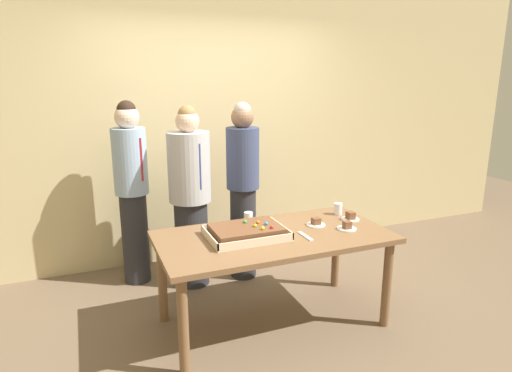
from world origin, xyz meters
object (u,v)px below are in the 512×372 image
Objects in this scene: party_table at (274,245)px; person_green_shirt_behind at (243,188)px; plated_slice_far_left at (350,217)px; plated_slice_near_left at (347,227)px; drink_cup_middle at (338,209)px; cake_server_utensil at (305,236)px; plated_slice_near_right at (316,223)px; person_striped_tie_right at (190,196)px; sheet_cake at (246,232)px; person_serving_front at (132,189)px; drink_cup_nearest at (248,218)px.

person_green_shirt_behind is at bearing 84.75° from party_table.
plated_slice_far_left is at bearing 5.90° from party_table.
drink_cup_middle reaches higher than plated_slice_near_left.
plated_slice_far_left is 0.57m from cake_server_utensil.
person_striped_tie_right is (-0.81, 0.85, 0.09)m from plated_slice_near_right.
person_green_shirt_behind is (-0.12, 1.01, 0.14)m from cake_server_utensil.
sheet_cake is 0.34× the size of person_serving_front.
plated_slice_far_left is 1.50× the size of drink_cup_middle.
drink_cup_middle is at bearing 12.90° from sheet_cake.
person_serving_front reaches higher than sheet_cake.
person_serving_front is at bearing 127.47° from party_table.
drink_cup_middle is 1.31m from person_striped_tie_right.
sheet_cake reaches higher than cake_server_utensil.
sheet_cake is at bearing 172.04° from party_table.
cake_server_utensil is 1.21m from person_striped_tie_right.
plated_slice_near_right reaches higher than cake_server_utensil.
drink_cup_nearest is 0.70m from person_striped_tie_right.
plated_slice_near_left reaches higher than plated_slice_near_right.
cake_server_utensil is at bearing 17.52° from person_striped_tie_right.
person_serving_front reaches higher than plated_slice_near_right.
plated_slice_near_right is at bearing 3.24° from sheet_cake.
person_green_shirt_behind reaches higher than drink_cup_nearest.
person_green_shirt_behind is (-0.32, 0.82, 0.13)m from plated_slice_near_right.
drink_cup_nearest is (-0.66, 0.41, 0.03)m from plated_slice_near_left.
cake_server_utensil is 1.03m from person_green_shirt_behind.
plated_slice_far_left is at bearing 2.81° from sheet_cake.
person_green_shirt_behind is at bearing 96.67° from cake_server_utensil.
person_serving_front is (-0.68, 1.13, 0.12)m from sheet_cake.
sheet_cake is 0.94m from plated_slice_far_left.
drink_cup_nearest is (0.12, 0.26, 0.01)m from sheet_cake.
person_green_shirt_behind reaches higher than plated_slice_near_left.
plated_slice_near_right is at bearing 18.58° from person_serving_front.
person_green_shirt_behind is (-0.65, 0.81, 0.12)m from plated_slice_far_left.
sheet_cake is 5.75× the size of drink_cup_middle.
party_table is at bearing 147.12° from cake_server_utensil.
plated_slice_far_left is 1.04m from person_green_shirt_behind.
cake_server_utensil is (-0.37, -0.02, -0.02)m from plated_slice_near_left.
drink_cup_middle is at bearing 29.19° from person_serving_front.
drink_cup_nearest is (-0.82, 0.22, 0.03)m from plated_slice_far_left.
sheet_cake reaches higher than plated_slice_near_right.
person_green_shirt_behind reaches higher than cake_server_utensil.
sheet_cake is at bearing -176.76° from plated_slice_near_right.
drink_cup_nearest is 1.18m from person_serving_front.
sheet_cake is 1.33m from person_serving_front.
plated_slice_far_left is (0.73, 0.08, 0.11)m from party_table.
person_green_shirt_behind reaches higher than sheet_cake.
sheet_cake is at bearing 158.87° from cake_server_utensil.
person_striped_tie_right reaches higher than plated_slice_near_left.
drink_cup_nearest reaches higher than plated_slice_near_left.
plated_slice_near_right is 0.09× the size of person_green_shirt_behind.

